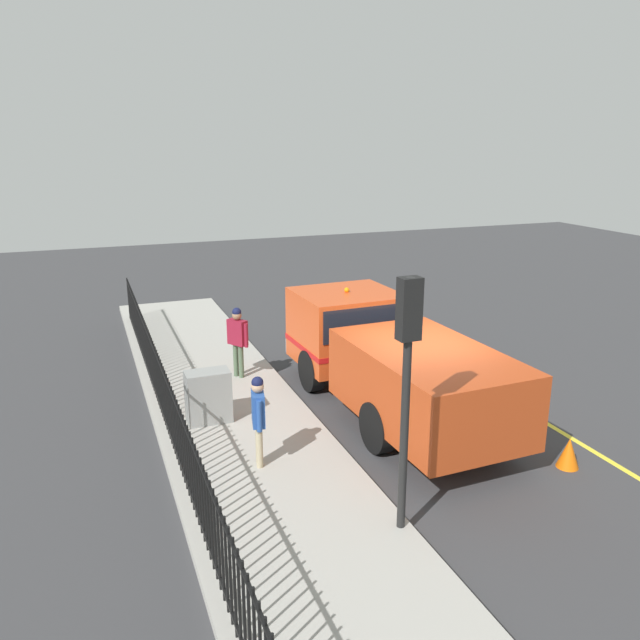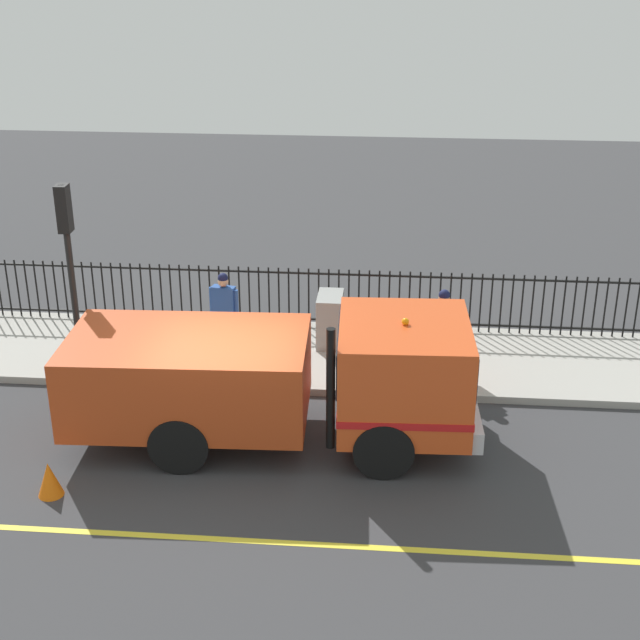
# 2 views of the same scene
# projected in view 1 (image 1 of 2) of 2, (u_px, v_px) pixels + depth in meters

# --- Properties ---
(ground_plane) EXTENTS (50.31, 50.31, 0.00)m
(ground_plane) POSITION_uv_depth(u_px,v_px,m) (418.00, 425.00, 12.87)
(ground_plane) COLOR #38383A
(ground_plane) RESTS_ON ground
(sidewalk_slab) EXTENTS (3.12, 22.87, 0.14)m
(sidewalk_slab) POSITION_uv_depth(u_px,v_px,m) (252.00, 450.00, 11.67)
(sidewalk_slab) COLOR #A3A099
(sidewalk_slab) RESTS_ON ground
(lane_marking) EXTENTS (0.12, 20.58, 0.01)m
(lane_marking) POSITION_uv_depth(u_px,v_px,m) (519.00, 407.00, 13.71)
(lane_marking) COLOR yellow
(lane_marking) RESTS_ON ground
(work_truck) EXTENTS (2.53, 6.77, 2.49)m
(work_truck) POSITION_uv_depth(u_px,v_px,m) (382.00, 352.00, 13.38)
(work_truck) COLOR #D84C1E
(work_truck) RESTS_ON ground
(worker_standing) EXTENTS (0.44, 0.54, 1.69)m
(worker_standing) POSITION_uv_depth(u_px,v_px,m) (238.00, 335.00, 14.79)
(worker_standing) COLOR maroon
(worker_standing) RESTS_ON sidewalk_slab
(pedestrian_distant) EXTENTS (0.29, 0.60, 1.62)m
(pedestrian_distant) POSITION_uv_depth(u_px,v_px,m) (258.00, 412.00, 10.73)
(pedestrian_distant) COLOR #264C99
(pedestrian_distant) RESTS_ON sidewalk_slab
(iron_fence) EXTENTS (0.04, 19.47, 1.30)m
(iron_fence) POSITION_uv_depth(u_px,v_px,m) (175.00, 425.00, 11.01)
(iron_fence) COLOR black
(iron_fence) RESTS_ON sidewalk_slab
(traffic_light_near) EXTENTS (0.31, 0.22, 3.70)m
(traffic_light_near) POSITION_uv_depth(u_px,v_px,m) (407.00, 355.00, 8.53)
(traffic_light_near) COLOR black
(traffic_light_near) RESTS_ON sidewalk_slab
(utility_cabinet) EXTENTS (0.86, 0.50, 1.05)m
(utility_cabinet) POSITION_uv_depth(u_px,v_px,m) (208.00, 396.00, 12.56)
(utility_cabinet) COLOR gray
(utility_cabinet) RESTS_ON sidewalk_slab
(traffic_cone) EXTENTS (0.39, 0.39, 0.55)m
(traffic_cone) POSITION_uv_depth(u_px,v_px,m) (569.00, 453.00, 11.14)
(traffic_cone) COLOR orange
(traffic_cone) RESTS_ON ground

